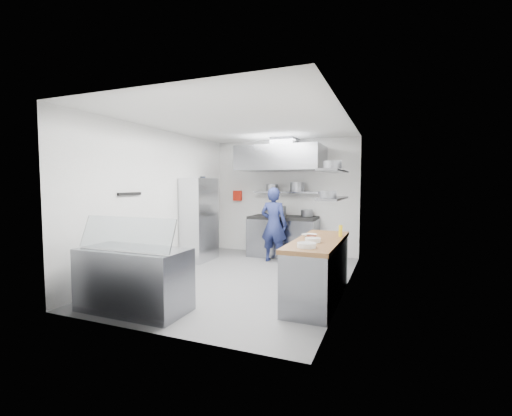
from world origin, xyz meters
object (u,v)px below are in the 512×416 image
at_px(chef, 274,225).
at_px(wire_rack, 200,219).
at_px(gas_range, 283,238).
at_px(display_case, 134,280).

height_order(chef, wire_rack, wire_rack).
bearing_deg(gas_range, wire_rack, -146.31).
xyz_separation_m(chef, wire_rack, (-1.59, -0.48, 0.10)).
relative_size(chef, wire_rack, 0.89).
bearing_deg(wire_rack, gas_range, 33.69).
xyz_separation_m(gas_range, display_case, (-0.85, -4.10, -0.03)).
distance_m(gas_range, display_case, 4.19).
relative_size(gas_range, display_case, 1.07).
height_order(gas_range, chef, chef).
distance_m(gas_range, wire_rack, 2.02).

